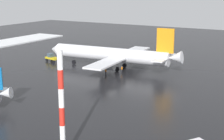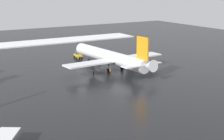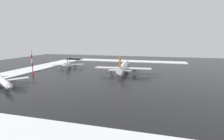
% 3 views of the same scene
% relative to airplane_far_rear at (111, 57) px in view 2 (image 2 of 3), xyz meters
% --- Properties ---
extents(ground_plane, '(240.00, 240.00, 0.00)m').
position_rel_airplane_far_rear_xyz_m(ground_plane, '(7.40, -13.48, -3.93)').
color(ground_plane, black).
extents(snow_bank_left, '(14.00, 116.00, 0.48)m').
position_rel_airplane_far_rear_xyz_m(snow_bank_left, '(-59.60, -13.48, -3.69)').
color(snow_bank_left, white).
rests_on(snow_bank_left, ground_plane).
extents(airplane_far_rear, '(40.08, 33.28, 11.89)m').
position_rel_airplane_far_rear_xyz_m(airplane_far_rear, '(0.00, 0.00, 0.00)').
color(airplane_far_rear, white).
rests_on(airplane_far_rear, ground_plane).
extents(pushback_tug, '(4.96, 3.11, 2.50)m').
position_rel_airplane_far_rear_xyz_m(pushback_tug, '(-20.51, -1.44, -2.65)').
color(pushback_tug, gold).
rests_on(pushback_tug, ground_plane).
extents(ground_crew_mid_apron, '(0.36, 0.36, 1.71)m').
position_rel_airplane_far_rear_xyz_m(ground_crew_mid_apron, '(1.94, -7.02, -2.96)').
color(ground_crew_mid_apron, black).
rests_on(ground_crew_mid_apron, ground_plane).
extents(ground_crew_near_tug, '(0.36, 0.36, 1.71)m').
position_rel_airplane_far_rear_xyz_m(ground_crew_near_tug, '(4.35, -2.80, -2.96)').
color(ground_crew_near_tug, black).
rests_on(ground_crew_near_tug, ground_plane).
extents(ground_crew_beside_wing, '(0.36, 0.36, 1.71)m').
position_rel_airplane_far_rear_xyz_m(ground_crew_beside_wing, '(-16.03, -3.33, -2.96)').
color(ground_crew_beside_wing, black).
rests_on(ground_crew_beside_wing, ground_plane).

